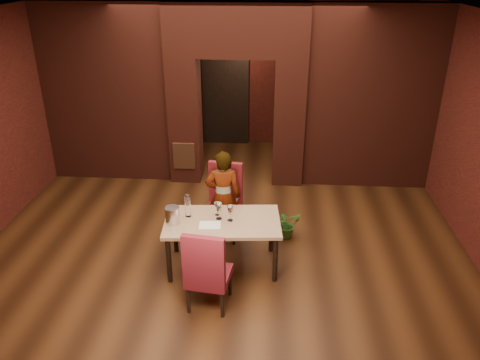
% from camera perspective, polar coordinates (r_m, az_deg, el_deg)
% --- Properties ---
extents(floor, '(8.00, 8.00, 0.00)m').
position_cam_1_polar(floor, '(7.26, -1.64, -6.43)').
color(floor, '#422310').
rests_on(floor, ground).
extents(ceiling, '(7.00, 8.00, 0.04)m').
position_cam_1_polar(ceiling, '(6.20, -2.03, 19.60)').
color(ceiling, silver).
rests_on(ceiling, ground).
extents(wall_back, '(7.00, 0.04, 3.20)m').
position_cam_1_polar(wall_back, '(10.40, 0.49, 12.99)').
color(wall_back, maroon).
rests_on(wall_back, ground).
extents(wall_front, '(7.00, 0.04, 3.20)m').
position_cam_1_polar(wall_front, '(3.15, -9.74, -19.87)').
color(wall_front, maroon).
rests_on(wall_front, ground).
extents(pillar_left, '(0.55, 0.55, 2.30)m').
position_cam_1_polar(pillar_left, '(8.71, -6.70, 7.31)').
color(pillar_left, maroon).
rests_on(pillar_left, ground).
extents(pillar_right, '(0.55, 0.55, 2.30)m').
position_cam_1_polar(pillar_right, '(8.57, 5.99, 7.04)').
color(pillar_right, maroon).
rests_on(pillar_right, ground).
extents(lintel, '(2.45, 0.55, 0.90)m').
position_cam_1_polar(lintel, '(8.23, -0.44, 17.87)').
color(lintel, maroon).
rests_on(lintel, ground).
extents(wing_wall_left, '(2.28, 0.35, 3.20)m').
position_cam_1_polar(wing_wall_left, '(8.96, -15.90, 10.03)').
color(wing_wall_left, maroon).
rests_on(wing_wall_left, ground).
extents(wing_wall_right, '(2.28, 0.35, 3.20)m').
position_cam_1_polar(wing_wall_right, '(8.60, 15.70, 9.45)').
color(wing_wall_right, maroon).
rests_on(wing_wall_right, ground).
extents(vent_panel, '(0.40, 0.03, 0.50)m').
position_cam_1_polar(vent_panel, '(8.65, -6.85, 2.92)').
color(vent_panel, '#A5572F').
rests_on(vent_panel, ground).
extents(rear_door, '(0.90, 0.08, 2.10)m').
position_cam_1_polar(rear_door, '(10.50, -1.75, 10.02)').
color(rear_door, black).
rests_on(rear_door, ground).
extents(rear_door_frame, '(1.02, 0.04, 2.22)m').
position_cam_1_polar(rear_door_frame, '(10.47, -1.78, 9.96)').
color(rear_door_frame, black).
rests_on(rear_door_frame, ground).
extents(dining_table, '(1.58, 0.98, 0.71)m').
position_cam_1_polar(dining_table, '(6.35, -2.12, -7.70)').
color(dining_table, tan).
rests_on(dining_table, ground).
extents(chair_far, '(0.57, 0.57, 1.12)m').
position_cam_1_polar(chair_far, '(6.92, -2.13, -2.77)').
color(chair_far, maroon).
rests_on(chair_far, ground).
extents(chair_near, '(0.55, 0.55, 1.08)m').
position_cam_1_polar(chair_near, '(5.61, -3.83, -10.50)').
color(chair_near, maroon).
rests_on(chair_near, ground).
extents(person_seated, '(0.54, 0.38, 1.41)m').
position_cam_1_polar(person_seated, '(6.77, -2.07, -2.03)').
color(person_seated, beige).
rests_on(person_seated, ground).
extents(wine_glass_a, '(0.08, 0.08, 0.19)m').
position_cam_1_polar(wine_glass_a, '(6.25, -2.80, -3.53)').
color(wine_glass_a, white).
rests_on(wine_glass_a, dining_table).
extents(wine_glass_b, '(0.09, 0.09, 0.23)m').
position_cam_1_polar(wine_glass_b, '(6.15, -2.60, -3.81)').
color(wine_glass_b, white).
rests_on(wine_glass_b, dining_table).
extents(wine_glass_c, '(0.09, 0.09, 0.22)m').
position_cam_1_polar(wine_glass_c, '(6.11, -1.21, -4.08)').
color(wine_glass_c, white).
rests_on(wine_glass_c, dining_table).
extents(tasting_sheet, '(0.29, 0.23, 0.00)m').
position_cam_1_polar(tasting_sheet, '(6.07, -3.69, -5.49)').
color(tasting_sheet, white).
rests_on(tasting_sheet, dining_table).
extents(wine_bucket, '(0.19, 0.19, 0.23)m').
position_cam_1_polar(wine_bucket, '(6.11, -8.22, -4.27)').
color(wine_bucket, silver).
rests_on(wine_bucket, dining_table).
extents(water_bottle, '(0.08, 0.08, 0.32)m').
position_cam_1_polar(water_bottle, '(6.22, -6.38, -3.10)').
color(water_bottle, white).
rests_on(water_bottle, dining_table).
extents(potted_plant, '(0.50, 0.48, 0.43)m').
position_cam_1_polar(potted_plant, '(7.09, 5.74, -5.36)').
color(potted_plant, '#2F5E1F').
rests_on(potted_plant, ground).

